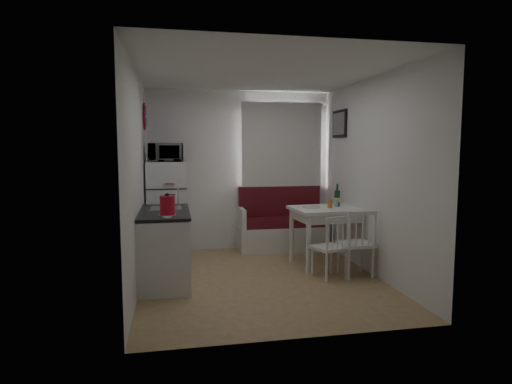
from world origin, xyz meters
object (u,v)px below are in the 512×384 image
fridge (167,210)px  microwave (166,152)px  chair_right (359,236)px  dining_table (332,214)px  bench (282,229)px  kettle (167,206)px  kitchen_counter (165,246)px  wine_bottle (337,195)px  chair_left (332,240)px

fridge → microwave: bearing=-90.0°
chair_right → dining_table: bearing=97.5°
dining_table → microwave: microwave is taller
bench → microwave: size_ratio=2.86×
fridge → kettle: size_ratio=5.53×
dining_table → fridge: (-2.32, 0.93, -0.01)m
bench → dining_table: bearing=-66.2°
bench → kettle: bearing=-134.1°
dining_table → kettle: 2.45m
dining_table → fridge: 2.50m
dining_table → kitchen_counter: bearing=-177.1°
kitchen_counter → wine_bottle: bearing=9.5°
dining_table → fridge: size_ratio=0.80×
chair_right → fridge: 2.91m
wine_bottle → microwave: bearing=162.1°
chair_left → microwave: 2.80m
chair_right → kettle: bearing=-178.2°
kitchen_counter → kettle: bearing=-84.6°
bench → kettle: (-1.82, -1.88, 0.69)m
fridge → wine_bottle: size_ratio=4.51×
chair_right → microwave: size_ratio=0.94×
chair_left → chair_right: bearing=-19.4°
dining_table → chair_right: (0.11, -0.66, -0.19)m
chair_left → fridge: size_ratio=0.33×
bench → fridge: fridge is taller
chair_right → fridge: (-2.43, 1.59, 0.19)m
microwave → wine_bottle: size_ratio=1.55×
fridge → kettle: bearing=-89.0°
kitchen_counter → fridge: size_ratio=0.90×
kitchen_counter → fridge: bearing=89.1°
fridge → wine_bottle: 2.58m
kettle → wine_bottle: 2.58m
bench → chair_right: bench is taller
bench → chair_left: bench is taller
chair_right → bench: bearing=106.3°
chair_left → fridge: (-2.07, 1.59, 0.23)m
chair_right → kitchen_counter: bearing=169.5°
kitchen_counter → chair_right: size_ratio=2.78×
bench → dining_table: (0.46, -1.05, 0.40)m
dining_table → wine_bottle: 0.30m
kitchen_counter → chair_right: bearing=-8.1°
fridge → microwave: (0.00, -0.05, 0.88)m
kitchen_counter → kettle: (0.05, -0.52, 0.58)m
wine_bottle → chair_right: bearing=-90.0°
kitchen_counter → bench: bearing=36.0°
chair_left → chair_right: size_ratio=1.02×
kitchen_counter → chair_left: bearing=-9.3°
kitchen_counter → chair_right: 2.48m
chair_left → kitchen_counter: bearing=152.2°
kitchen_counter → fridge: 1.28m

